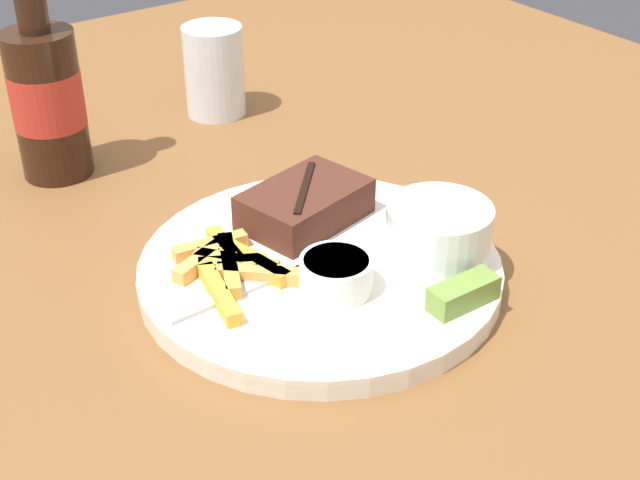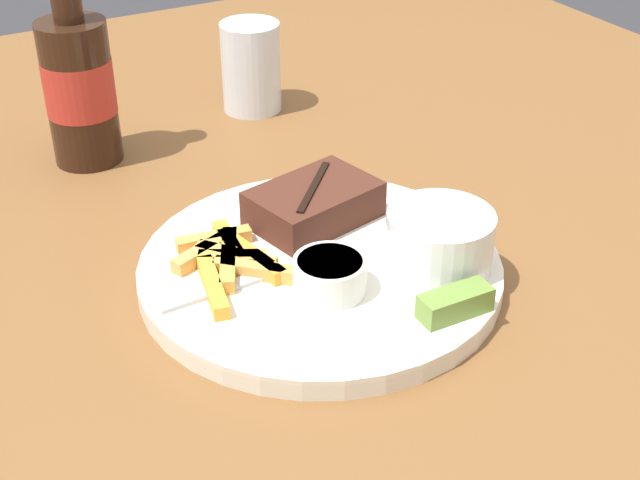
% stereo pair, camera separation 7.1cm
% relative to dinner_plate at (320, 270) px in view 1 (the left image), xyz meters
% --- Properties ---
extents(dining_table, '(1.36, 1.47, 0.76)m').
position_rel_dinner_plate_xyz_m(dining_table, '(0.00, 0.00, -0.07)').
color(dining_table, brown).
rests_on(dining_table, ground_plane).
extents(dinner_plate, '(0.30, 0.30, 0.02)m').
position_rel_dinner_plate_xyz_m(dinner_plate, '(0.00, 0.00, 0.00)').
color(dinner_plate, silver).
rests_on(dinner_plate, dining_table).
extents(steak_portion, '(0.12, 0.09, 0.03)m').
position_rel_dinner_plate_xyz_m(steak_portion, '(0.03, 0.06, 0.03)').
color(steak_portion, '#472319').
rests_on(steak_portion, dinner_plate).
extents(fries_pile, '(0.10, 0.12, 0.01)m').
position_rel_dinner_plate_xyz_m(fries_pile, '(-0.07, 0.03, 0.02)').
color(fries_pile, gold).
rests_on(fries_pile, dinner_plate).
extents(coleslaw_cup, '(0.09, 0.09, 0.05)m').
position_rel_dinner_plate_xyz_m(coleslaw_cup, '(0.08, -0.05, 0.04)').
color(coleslaw_cup, white).
rests_on(coleslaw_cup, dinner_plate).
extents(dipping_sauce_cup, '(0.06, 0.06, 0.03)m').
position_rel_dinner_plate_xyz_m(dipping_sauce_cup, '(-0.01, -0.04, 0.02)').
color(dipping_sauce_cup, silver).
rests_on(dipping_sauce_cup, dinner_plate).
extents(pickle_spear, '(0.06, 0.02, 0.02)m').
position_rel_dinner_plate_xyz_m(pickle_spear, '(0.05, -0.11, 0.02)').
color(pickle_spear, olive).
rests_on(pickle_spear, dinner_plate).
extents(fork_utensil, '(0.13, 0.02, 0.00)m').
position_rel_dinner_plate_xyz_m(fork_utensil, '(-0.08, -0.00, 0.01)').
color(fork_utensil, '#B7B7BC').
rests_on(fork_utensil, dinner_plate).
extents(beer_bottle, '(0.07, 0.07, 0.23)m').
position_rel_dinner_plate_xyz_m(beer_bottle, '(-0.10, 0.31, 0.07)').
color(beer_bottle, black).
rests_on(beer_bottle, dining_table).
extents(drinking_glass, '(0.07, 0.07, 0.10)m').
position_rel_dinner_plate_xyz_m(drinking_glass, '(0.10, 0.34, 0.04)').
color(drinking_glass, silver).
rests_on(drinking_glass, dining_table).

